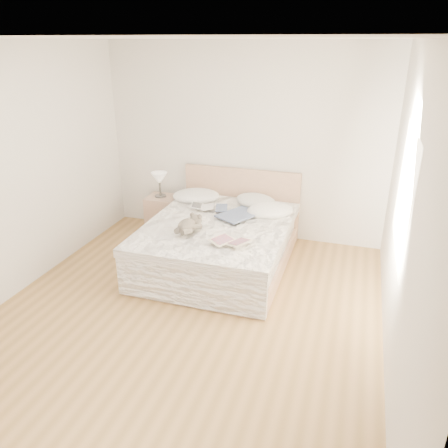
{
  "coord_description": "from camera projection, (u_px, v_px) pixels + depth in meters",
  "views": [
    {
      "loc": [
        1.57,
        -3.61,
        2.69
      ],
      "look_at": [
        0.1,
        1.05,
        0.62
      ],
      "focal_mm": 35.0,
      "sensor_mm": 36.0,
      "label": 1
    }
  ],
  "objects": [
    {
      "name": "childrens_book",
      "position": [
        230.0,
        242.0,
        4.82
      ],
      "size": [
        0.47,
        0.42,
        0.03
      ],
      "primitive_type": "cube",
      "rotation": [
        0.0,
        0.0,
        -0.51
      ],
      "color": "beige",
      "rests_on": "bed"
    },
    {
      "name": "pillow_right",
      "position": [
        270.0,
        210.0,
        5.68
      ],
      "size": [
        0.73,
        0.64,
        0.18
      ],
      "primitive_type": "ellipsoid",
      "rotation": [
        0.0,
        0.0,
        0.43
      ],
      "color": "white",
      "rests_on": "bed"
    },
    {
      "name": "ceiling",
      "position": [
        174.0,
        38.0,
        3.6
      ],
      "size": [
        4.0,
        4.5,
        0.0
      ],
      "primitive_type": "cube",
      "color": "white",
      "rests_on": "ground"
    },
    {
      "name": "blouse",
      "position": [
        238.0,
        215.0,
        5.57
      ],
      "size": [
        0.78,
        0.79,
        0.02
      ],
      "primitive_type": null,
      "rotation": [
        0.0,
        0.0,
        -0.5
      ],
      "color": "#3E4C6C",
      "rests_on": "bed"
    },
    {
      "name": "wall_back",
      "position": [
        243.0,
        143.0,
        6.1
      ],
      "size": [
        4.0,
        0.02,
        2.7
      ],
      "primitive_type": "cube",
      "color": "silver",
      "rests_on": "ground"
    },
    {
      "name": "bed",
      "position": [
        220.0,
        242.0,
        5.58
      ],
      "size": [
        1.72,
        2.14,
        1.0
      ],
      "color": "tan",
      "rests_on": "floor"
    },
    {
      "name": "teddy_bear",
      "position": [
        187.0,
        231.0,
        5.04
      ],
      "size": [
        0.31,
        0.38,
        0.18
      ],
      "primitive_type": null,
      "rotation": [
        0.0,
        0.0,
        -0.22
      ],
      "color": "#584F45",
      "rests_on": "bed"
    },
    {
      "name": "wall_left",
      "position": [
        9.0,
        175.0,
        4.68
      ],
      "size": [
        0.02,
        4.5,
        2.7
      ],
      "primitive_type": "cube",
      "color": "silver",
      "rests_on": "ground"
    },
    {
      "name": "pillow_left",
      "position": [
        196.0,
        196.0,
        6.19
      ],
      "size": [
        0.77,
        0.64,
        0.2
      ],
      "primitive_type": "ellipsoid",
      "rotation": [
        0.0,
        0.0,
        0.3
      ],
      "color": "white",
      "rests_on": "bed"
    },
    {
      "name": "wall_front",
      "position": [
        4.0,
        334.0,
        2.15
      ],
      "size": [
        4.0,
        0.02,
        2.7
      ],
      "primitive_type": "cube",
      "color": "silver",
      "rests_on": "ground"
    },
    {
      "name": "table_lamp",
      "position": [
        159.0,
        180.0,
        6.32
      ],
      "size": [
        0.27,
        0.27,
        0.36
      ],
      "color": "#4D4743",
      "rests_on": "nightstand"
    },
    {
      "name": "nightstand",
      "position": [
        163.0,
        214.0,
        6.52
      ],
      "size": [
        0.47,
        0.42,
        0.56
      ],
      "primitive_type": "cube",
      "rotation": [
        0.0,
        0.0,
        0.05
      ],
      "color": "tan",
      "rests_on": "floor"
    },
    {
      "name": "floor",
      "position": [
        186.0,
        313.0,
        4.65
      ],
      "size": [
        4.0,
        4.5,
        0.0
      ],
      "primitive_type": "cube",
      "color": "brown",
      "rests_on": "ground"
    },
    {
      "name": "wall_right",
      "position": [
        407.0,
        217.0,
        3.57
      ],
      "size": [
        0.02,
        4.5,
        2.7
      ],
      "primitive_type": "cube",
      "color": "silver",
      "rests_on": "ground"
    },
    {
      "name": "photo_book",
      "position": [
        202.0,
        207.0,
        5.82
      ],
      "size": [
        0.37,
        0.3,
        0.02
      ],
      "primitive_type": "cube",
      "rotation": [
        0.0,
        0.0,
        0.26
      ],
      "color": "white",
      "rests_on": "bed"
    },
    {
      "name": "pillow_middle",
      "position": [
        256.0,
        201.0,
        6.0
      ],
      "size": [
        0.72,
        0.62,
        0.18
      ],
      "primitive_type": "ellipsoid",
      "rotation": [
        0.0,
        0.0,
        -0.39
      ],
      "color": "silver",
      "rests_on": "bed"
    },
    {
      "name": "window",
      "position": [
        405.0,
        194.0,
        3.8
      ],
      "size": [
        0.02,
        1.3,
        1.1
      ],
      "primitive_type": "cube",
      "color": "white",
      "rests_on": "wall_right"
    }
  ]
}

